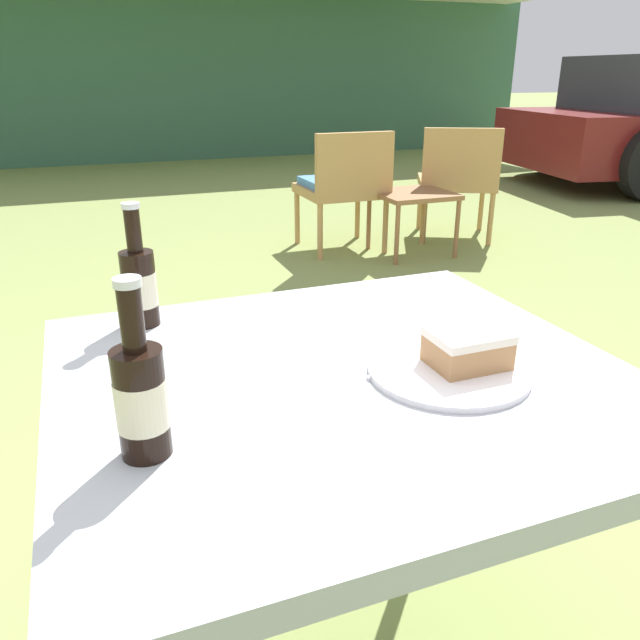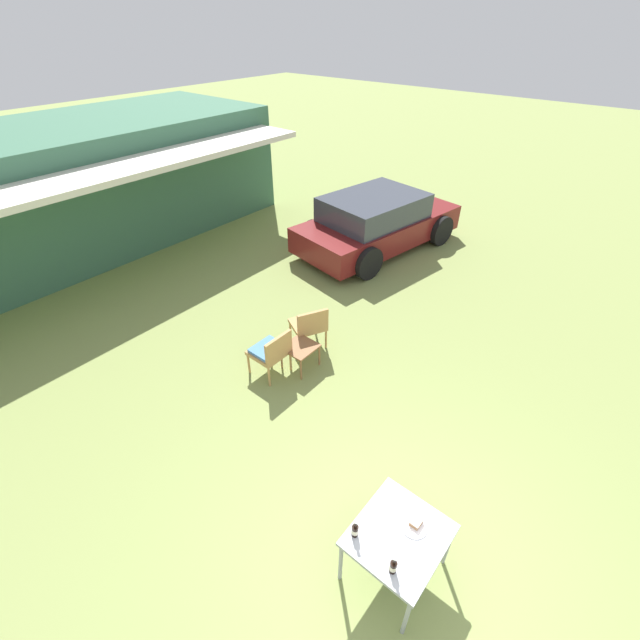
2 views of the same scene
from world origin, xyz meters
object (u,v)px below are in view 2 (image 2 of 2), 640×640
Objects in this scene: garden_side_table at (300,349)px; cola_bottle_near at (355,530)px; wicker_chair_cushioned at (271,350)px; wicker_chair_plain at (309,324)px; patio_table at (399,538)px; cola_bottle_far at (393,567)px; parked_car at (377,222)px; cake_on_plate at (415,524)px.

cola_bottle_near is (-1.97, -2.46, 0.42)m from garden_side_table.
wicker_chair_cushioned and wicker_chair_plain have the same top height.
garden_side_table is 3.18m from cola_bottle_near.
cola_bottle_far is at bearing -159.06° from patio_table.
parked_car reaches higher than wicker_chair_plain.
cola_bottle_far is (-0.05, -0.44, 0.00)m from cola_bottle_near.
wicker_chair_plain reaches higher than cake_on_plate.
cake_on_plate is (-1.14, -3.08, 0.27)m from wicker_chair_cushioned.
garden_side_table is 1.93× the size of cake_on_plate.
wicker_chair_cushioned is 1.00× the size of wicker_chair_plain.
cola_bottle_far is (-0.32, -0.12, 0.15)m from patio_table.
wicker_chair_plain is 0.53m from garden_side_table.
garden_side_table is at bearing 58.57° from patio_table.
patio_table is at bearing 157.99° from cake_on_plate.
wicker_chair_plain is 3.65m from cola_bottle_near.
patio_table is at bearing -135.18° from parked_car.
cake_on_plate is at bearing -118.29° from garden_side_table.
parked_car is 4.02m from wicker_chair_plain.
cola_bottle_near is at bearing -128.64° from garden_side_table.
cola_bottle_far is (-2.02, -2.90, 0.42)m from garden_side_table.
cake_on_plate is 0.58m from cola_bottle_near.
cola_bottle_far is (-0.48, -0.05, 0.06)m from cake_on_plate.
parked_car is at bearing -164.98° from wicker_chair_cushioned.
patio_table is 0.20m from cake_on_plate.
wicker_chair_plain is at bearing 56.81° from cake_on_plate.
cola_bottle_near is at bearing 84.11° from cola_bottle_far.
parked_car is at bearing 32.11° from cola_bottle_near.
patio_table is (-1.30, -3.01, 0.18)m from wicker_chair_cushioned.
patio_table is 0.44m from cola_bottle_near.
wicker_chair_plain is at bearing 47.68° from cola_bottle_near.
wicker_chair_plain is 3.48× the size of cola_bottle_far.
cola_bottle_near is 0.44m from cola_bottle_far.
patio_table is (-2.17, -3.00, 0.18)m from wicker_chair_plain.
patio_table is 3.88× the size of cola_bottle_near.
parked_car is 7.25m from cake_on_plate.
cola_bottle_near reaches higher than wicker_chair_cushioned.
wicker_chair_plain reaches higher than patio_table.
cola_bottle_far is at bearing -173.66° from cake_on_plate.
patio_table is (-1.70, -2.78, 0.28)m from garden_side_table.
garden_side_table is at bearing 51.58° from wicker_chair_plain.
cola_bottle_near is (-2.45, -2.69, 0.33)m from wicker_chair_plain.
parked_car is at bearing 36.52° from cake_on_plate.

